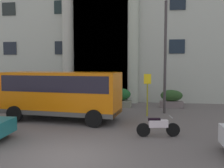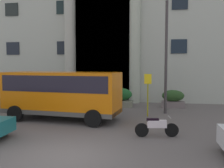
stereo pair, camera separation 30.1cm
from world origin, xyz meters
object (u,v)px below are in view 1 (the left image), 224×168
lamppost_plaza_centre (165,45)px  orange_minibus (62,92)px  hedge_planter_entrance_left (171,99)px  motorcycle_near_kerb (157,126)px  bus_stop_sign (147,90)px  hedge_planter_east (117,97)px  hedge_planter_far_east (64,95)px

lamppost_plaza_centre → orange_minibus: bearing=-153.5°
hedge_planter_entrance_left → motorcycle_near_kerb: bearing=-99.0°
bus_stop_sign → hedge_planter_east: size_ratio=1.22×
orange_minibus → lamppost_plaza_centre: (5.89, 2.93, 2.77)m
bus_stop_sign → hedge_planter_far_east: bearing=152.6°
hedge_planter_far_east → bus_stop_sign: bearing=-27.4°
bus_stop_sign → motorcycle_near_kerb: bearing=-83.4°
hedge_planter_east → lamppost_plaza_centre: 5.42m
hedge_planter_far_east → hedge_planter_entrance_left: bearing=0.6°
hedge_planter_far_east → orange_minibus: bearing=-71.4°
bus_stop_sign → lamppost_plaza_centre: lamppost_plaza_centre is taller
hedge_planter_east → motorcycle_near_kerb: (2.78, -7.51, -0.24)m
hedge_planter_far_east → motorcycle_near_kerb: 10.43m
motorcycle_near_kerb → lamppost_plaza_centre: 6.76m
bus_stop_sign → hedge_planter_east: (-2.28, 3.20, -0.91)m
hedge_planter_entrance_left → hedge_planter_far_east: 8.27m
lamppost_plaza_centre → hedge_planter_entrance_left: bearing=74.8°
hedge_planter_entrance_left → orange_minibus: bearing=-141.1°
lamppost_plaza_centre → hedge_planter_far_east: bearing=163.6°
bus_stop_sign → hedge_planter_far_east: 7.41m
orange_minibus → bus_stop_sign: 5.12m
motorcycle_near_kerb → hedge_planter_entrance_left: bearing=71.4°
hedge_planter_entrance_left → hedge_planter_far_east: hedge_planter_far_east is taller
hedge_planter_far_east → motorcycle_near_kerb: bearing=-47.6°
orange_minibus → motorcycle_near_kerb: size_ratio=3.55×
hedge_planter_east → lamppost_plaza_centre: lamppost_plaza_centre is taller
hedge_planter_far_east → motorcycle_near_kerb: hedge_planter_far_east is taller
hedge_planter_entrance_left → motorcycle_near_kerb: 7.89m
orange_minibus → hedge_planter_east: bearing=68.8°
hedge_planter_entrance_left → hedge_planter_far_east: size_ratio=1.05×
hedge_planter_east → lamppost_plaza_centre: (3.38, -2.06, 3.71)m
motorcycle_near_kerb → lamppost_plaza_centre: size_ratio=0.25×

